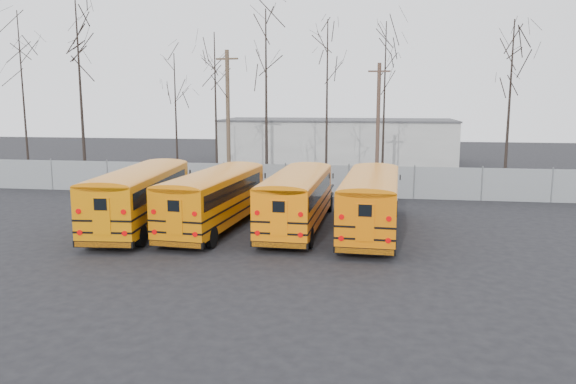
% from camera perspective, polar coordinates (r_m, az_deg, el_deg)
% --- Properties ---
extents(ground, '(120.00, 120.00, 0.00)m').
position_cam_1_polar(ground, '(24.20, -4.68, -5.19)').
color(ground, black).
rests_on(ground, ground).
extents(fence, '(40.00, 0.04, 2.00)m').
position_cam_1_polar(fence, '(35.56, -0.27, 1.22)').
color(fence, gray).
rests_on(fence, ground).
extents(distant_building, '(22.00, 8.00, 4.00)m').
position_cam_1_polar(distant_building, '(55.03, 5.02, 5.17)').
color(distant_building, '#BCBCB6').
rests_on(distant_building, ground).
extents(bus_a, '(3.20, 10.69, 2.95)m').
position_cam_1_polar(bus_a, '(27.36, -14.71, -0.05)').
color(bus_a, black).
rests_on(bus_a, ground).
extents(bus_b, '(3.23, 10.29, 2.84)m').
position_cam_1_polar(bus_b, '(26.51, -7.38, -0.27)').
color(bus_b, black).
rests_on(bus_b, ground).
extents(bus_c, '(2.63, 10.14, 2.82)m').
position_cam_1_polar(bus_c, '(26.21, 0.97, -0.32)').
color(bus_c, black).
rests_on(bus_c, ground).
extents(bus_d, '(2.82, 10.34, 2.87)m').
position_cam_1_polar(bus_d, '(25.64, 8.45, -0.58)').
color(bus_d, black).
rests_on(bus_d, ground).
extents(utility_pole_left, '(1.70, 0.38, 9.58)m').
position_cam_1_polar(utility_pole_left, '(41.92, -6.12, 7.81)').
color(utility_pole_left, brown).
rests_on(utility_pole_left, ground).
extents(utility_pole_right, '(1.52, 0.26, 8.51)m').
position_cam_1_polar(utility_pole_right, '(39.53, 9.12, 6.84)').
color(utility_pole_right, '#493429').
rests_on(utility_pole_right, ground).
extents(tree_0, '(0.26, 0.26, 12.10)m').
position_cam_1_polar(tree_0, '(44.16, -25.29, 8.51)').
color(tree_0, black).
rests_on(tree_0, ground).
extents(tree_1, '(0.26, 0.26, 12.59)m').
position_cam_1_polar(tree_1, '(41.47, -20.30, 9.16)').
color(tree_1, black).
rests_on(tree_1, ground).
extents(tree_2, '(0.26, 0.26, 9.31)m').
position_cam_1_polar(tree_2, '(42.05, -11.31, 7.32)').
color(tree_2, black).
rests_on(tree_2, ground).
extents(tree_3, '(0.26, 0.26, 10.84)m').
position_cam_1_polar(tree_3, '(42.05, -7.36, 8.47)').
color(tree_3, black).
rests_on(tree_3, ground).
extents(tree_4, '(0.26, 0.26, 11.88)m').
position_cam_1_polar(tree_4, '(37.90, -2.23, 9.22)').
color(tree_4, black).
rests_on(tree_4, ground).
extents(tree_5, '(0.26, 0.26, 11.14)m').
position_cam_1_polar(tree_5, '(37.44, 3.97, 8.63)').
color(tree_5, black).
rests_on(tree_5, ground).
extents(tree_6, '(0.26, 0.26, 11.25)m').
position_cam_1_polar(tree_6, '(39.77, 9.74, 8.66)').
color(tree_6, black).
rests_on(tree_6, ground).
extents(tree_7, '(0.26, 0.26, 10.86)m').
position_cam_1_polar(tree_7, '(37.74, 21.53, 7.80)').
color(tree_7, black).
rests_on(tree_7, ground).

